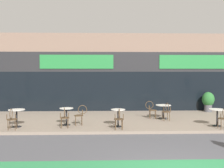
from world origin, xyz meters
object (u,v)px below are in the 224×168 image
at_px(cafe_chair_2_near, 65,116).
at_px(cafe_chair_3_near, 119,117).
at_px(planter_pot, 208,101).
at_px(cafe_chair_4_side, 151,109).
at_px(cafe_chair_4_near, 166,110).
at_px(bistro_table_5, 217,114).
at_px(cafe_chair_5_near, 224,117).
at_px(bistro_table_2, 66,113).
at_px(cafe_chair_2_side, 80,114).
at_px(bistro_table_1, 17,114).
at_px(cafe_chair_1_near, 12,118).
at_px(bistro_table_3, 118,114).
at_px(bistro_table_4, 163,109).

distance_m(cafe_chair_2_near, cafe_chair_3_near, 2.33).
bearing_deg(planter_pot, cafe_chair_4_side, -150.47).
distance_m(cafe_chair_4_near, planter_pot, 4.25).
xyz_separation_m(bistro_table_5, planter_pot, (1.24, 4.08, 0.13)).
bearing_deg(bistro_table_5, cafe_chair_5_near, -89.85).
distance_m(bistro_table_2, cafe_chair_2_side, 0.63).
relative_size(bistro_table_1, cafe_chair_3_near, 0.85).
relative_size(cafe_chair_1_near, cafe_chair_3_near, 1.00).
bearing_deg(bistro_table_1, bistro_table_2, 8.66).
bearing_deg(cafe_chair_5_near, cafe_chair_2_side, 79.07).
distance_m(cafe_chair_2_near, cafe_chair_5_near, 6.71).
bearing_deg(cafe_chair_2_near, cafe_chair_3_near, -106.34).
bearing_deg(cafe_chair_4_near, bistro_table_1, 92.96).
bearing_deg(cafe_chair_1_near, cafe_chair_2_side, -75.56).
bearing_deg(cafe_chair_4_near, bistro_table_2, 93.53).
distance_m(bistro_table_5, cafe_chair_2_side, 6.09).
bearing_deg(cafe_chair_2_side, bistro_table_3, 159.18).
relative_size(bistro_table_1, bistro_table_2, 0.99).
distance_m(bistro_table_3, bistro_table_4, 3.09).
distance_m(cafe_chair_1_near, cafe_chair_2_near, 2.14).
height_order(bistro_table_1, cafe_chair_2_side, cafe_chair_2_side).
bearing_deg(cafe_chair_2_side, cafe_chair_5_near, 163.15).
xyz_separation_m(bistro_table_1, cafe_chair_2_near, (2.12, -0.30, -0.03)).
height_order(bistro_table_3, cafe_chair_1_near, cafe_chair_1_near).
height_order(bistro_table_4, cafe_chair_3_near, cafe_chair_3_near).
relative_size(bistro_table_2, planter_pot, 0.65).
height_order(bistro_table_3, cafe_chair_4_side, cafe_chair_4_side).
xyz_separation_m(cafe_chair_3_near, cafe_chair_4_near, (2.44, 1.90, 0.00)).
bearing_deg(cafe_chair_1_near, bistro_table_3, -87.79).
distance_m(cafe_chair_4_side, cafe_chair_5_near, 3.63).
bearing_deg(bistro_table_2, cafe_chair_4_side, 20.17).
height_order(bistro_table_2, cafe_chair_4_side, cafe_chair_4_side).
bearing_deg(bistro_table_4, bistro_table_3, -141.93).
bearing_deg(bistro_table_4, cafe_chair_4_side, 179.55).
xyz_separation_m(bistro_table_2, planter_pot, (7.94, 3.68, 0.12)).
bearing_deg(cafe_chair_3_near, cafe_chair_2_side, 56.24).
height_order(bistro_table_3, bistro_table_5, bistro_table_3).
distance_m(bistro_table_1, bistro_table_3, 4.42).
height_order(cafe_chair_2_side, cafe_chair_4_near, same).
height_order(cafe_chair_2_side, cafe_chair_4_side, same).
distance_m(cafe_chair_3_near, cafe_chair_4_side, 3.11).
height_order(cafe_chair_1_near, cafe_chair_2_side, same).
distance_m(bistro_table_5, cafe_chair_3_near, 4.44).
height_order(cafe_chair_2_near, planter_pot, planter_pot).
height_order(cafe_chair_1_near, cafe_chair_5_near, same).
bearing_deg(cafe_chair_2_side, planter_pot, -160.53).
bearing_deg(bistro_table_5, bistro_table_4, 135.84).
xyz_separation_m(cafe_chair_3_near, cafe_chair_5_near, (4.39, -0.00, 0.00)).
distance_m(cafe_chair_4_side, planter_pot, 4.40).
xyz_separation_m(cafe_chair_1_near, cafe_chair_4_side, (6.21, 2.46, 0.00)).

